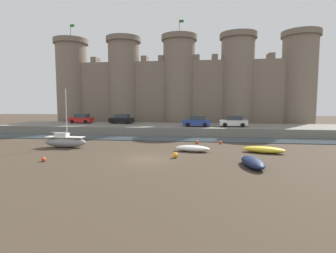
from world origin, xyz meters
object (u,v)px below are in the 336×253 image
at_px(sailboat_near_channel_left, 65,141).
at_px(mooring_buoy_mid_mud, 44,159).
at_px(mooring_buoy_near_shore, 175,155).
at_px(car_quay_centre_east, 81,119).
at_px(car_quay_west, 197,121).
at_px(car_quay_centre_west, 122,119).
at_px(mooring_buoy_near_channel, 197,142).
at_px(rowboat_midflat_right, 264,149).
at_px(rowboat_midflat_left, 253,162).
at_px(mooring_buoy_off_centre, 220,142).
at_px(rowboat_foreground_right, 193,148).
at_px(car_quay_east, 234,122).

xyz_separation_m(sailboat_near_channel_left, mooring_buoy_mid_mud, (1.77, -6.68, -0.51)).
distance_m(mooring_buoy_near_shore, car_quay_centre_east, 28.08).
height_order(mooring_buoy_near_shore, car_quay_west, car_quay_west).
relative_size(mooring_buoy_near_shore, car_quay_centre_west, 0.12).
bearing_deg(mooring_buoy_near_channel, rowboat_midflat_right, -36.61).
distance_m(rowboat_midflat_left, car_quay_centre_east, 34.15).
bearing_deg(mooring_buoy_mid_mud, car_quay_centre_west, 91.74).
xyz_separation_m(mooring_buoy_near_channel, car_quay_west, (-0.23, 8.49, 1.86)).
distance_m(mooring_buoy_off_centre, car_quay_centre_west, 20.22).
bearing_deg(rowboat_midflat_left, rowboat_midflat_right, 70.15).
height_order(rowboat_foreground_right, rowboat_midflat_left, rowboat_midflat_left).
bearing_deg(car_quay_centre_east, car_quay_east, -7.28).
bearing_deg(rowboat_foreground_right, car_quay_centre_west, 126.45).
bearing_deg(mooring_buoy_off_centre, mooring_buoy_mid_mud, -143.19).
xyz_separation_m(car_quay_centre_east, car_quay_east, (25.87, -3.30, 0.00)).
bearing_deg(car_quay_west, sailboat_near_channel_left, -137.08).
relative_size(car_quay_centre_east, car_quay_west, 1.00).
relative_size(mooring_buoy_off_centre, car_quay_east, 0.09).
bearing_deg(sailboat_near_channel_left, car_quay_centre_west, 86.44).
height_order(car_quay_centre_east, car_quay_west, same).
xyz_separation_m(mooring_buoy_mid_mud, car_quay_centre_east, (-8.06, 23.58, 1.88)).
bearing_deg(car_quay_east, car_quay_centre_east, 172.72).
distance_m(mooring_buoy_near_shore, car_quay_west, 17.08).
distance_m(mooring_buoy_near_shore, car_quay_centre_west, 23.82).
xyz_separation_m(mooring_buoy_off_centre, mooring_buoy_mid_mud, (-15.32, -11.46, -0.01)).
height_order(mooring_buoy_off_centre, car_quay_east, car_quay_east).
height_order(mooring_buoy_near_channel, car_quay_centre_east, car_quay_centre_east).
distance_m(car_quay_centre_east, car_quay_east, 26.08).
relative_size(mooring_buoy_mid_mud, mooring_buoy_near_shore, 0.74).
bearing_deg(rowboat_midflat_left, mooring_buoy_mid_mud, -178.38).
height_order(sailboat_near_channel_left, rowboat_midflat_right, sailboat_near_channel_left).
height_order(mooring_buoy_mid_mud, car_quay_west, car_quay_west).
bearing_deg(mooring_buoy_near_shore, car_quay_east, 68.10).
xyz_separation_m(mooring_buoy_near_shore, car_quay_west, (1.51, 16.92, 1.81)).
bearing_deg(rowboat_midflat_right, mooring_buoy_near_shore, -157.22).
xyz_separation_m(sailboat_near_channel_left, rowboat_midflat_right, (20.93, -0.31, -0.36)).
distance_m(sailboat_near_channel_left, rowboat_foreground_right, 14.00).
bearing_deg(rowboat_foreground_right, car_quay_west, 89.57).
height_order(rowboat_midflat_left, mooring_buoy_near_channel, rowboat_midflat_left).
bearing_deg(mooring_buoy_near_channel, car_quay_east, 59.65).
bearing_deg(mooring_buoy_off_centre, car_quay_east, 74.23).
height_order(rowboat_midflat_left, mooring_buoy_mid_mud, rowboat_midflat_left).
height_order(rowboat_foreground_right, rowboat_midflat_right, rowboat_midflat_right).
xyz_separation_m(sailboat_near_channel_left, rowboat_midflat_left, (18.81, -6.20, -0.32)).
height_order(rowboat_midflat_right, car_quay_west, car_quay_west).
height_order(mooring_buoy_mid_mud, mooring_buoy_near_channel, mooring_buoy_near_channel).
height_order(mooring_buoy_near_channel, car_quay_centre_west, car_quay_centre_west).
xyz_separation_m(rowboat_midflat_right, mooring_buoy_mid_mud, (-19.16, -6.37, -0.15)).
xyz_separation_m(sailboat_near_channel_left, car_quay_east, (19.58, 13.59, 1.37)).
relative_size(rowboat_midflat_right, car_quay_west, 1.01).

